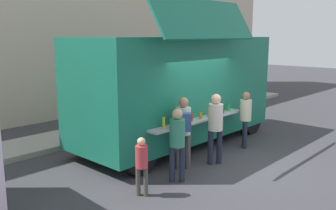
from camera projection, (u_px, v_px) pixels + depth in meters
The scene contains 9 objects.
ground_plane at pixel (233, 165), 8.89m from camera, with size 60.00×60.00×0.00m, color #38383D.
curb_strip at pixel (2, 152), 9.58m from camera, with size 28.00×1.60×0.15m, color #9E998E.
food_truck_main at pixel (178, 87), 10.38m from camera, with size 6.28×2.98×3.98m.
trash_bin at pixel (194, 102), 14.72m from camera, with size 0.60×0.60×0.96m, color #2E5F3A.
customer_front_ordering at pixel (215, 123), 8.77m from camera, with size 0.35×0.35×1.74m.
customer_mid_with_backpack at pixel (183, 126), 8.40m from camera, with size 0.53×0.54×1.72m.
customer_rear_waiting at pixel (177, 139), 7.68m from camera, with size 0.33×0.33×1.61m.
customer_extra_browsing at pixel (245, 114), 10.12m from camera, with size 0.32×0.32×1.59m.
child_near_queue at pixel (142, 161), 7.03m from camera, with size 0.24×0.24×1.19m.
Camera 1 is at (-7.26, -4.64, 3.09)m, focal length 38.88 mm.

